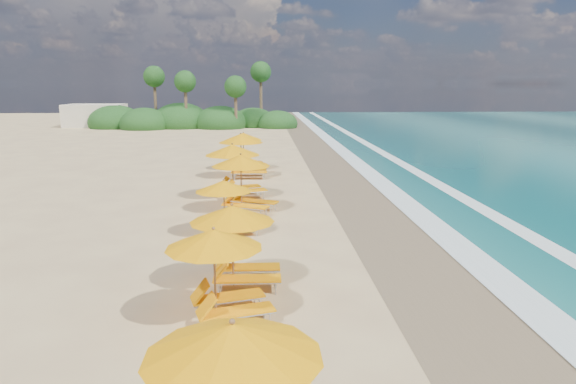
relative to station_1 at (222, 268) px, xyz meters
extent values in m
plane|color=#D5B97D|center=(1.93, 8.55, -1.25)|extent=(160.00, 160.00, 0.00)
cube|color=#7C664A|center=(5.93, 8.55, -1.24)|extent=(4.00, 160.00, 0.01)
cube|color=white|center=(7.43, 8.55, -1.22)|extent=(1.20, 160.00, 0.01)
cube|color=white|center=(10.43, 8.55, -1.22)|extent=(0.80, 160.00, 0.01)
cone|color=#FF9F05|center=(0.52, -5.07, 0.86)|extent=(2.90, 2.90, 0.46)
sphere|color=olive|center=(0.52, -5.07, 1.12)|extent=(0.08, 0.08, 0.08)
cylinder|color=olive|center=(-0.17, -0.05, -0.18)|extent=(0.05, 0.05, 2.13)
cone|color=#FF9F05|center=(-0.17, -0.05, 0.70)|extent=(2.69, 2.69, 0.43)
sphere|color=olive|center=(-0.17, -0.05, 0.94)|extent=(0.08, 0.08, 0.08)
cylinder|color=olive|center=(0.13, 2.04, -0.16)|extent=(0.05, 0.05, 2.17)
cone|color=#FF9F05|center=(0.13, 2.04, 0.75)|extent=(2.24, 2.24, 0.44)
sphere|color=olive|center=(0.13, 2.04, 0.99)|extent=(0.08, 0.08, 0.08)
cylinder|color=olive|center=(-0.43, 6.86, -0.26)|extent=(0.05, 0.05, 1.96)
cone|color=#FF9F05|center=(-0.43, 6.86, 0.55)|extent=(2.58, 2.58, 0.39)
sphere|color=olive|center=(-0.43, 6.86, 0.77)|extent=(0.07, 0.07, 0.07)
cylinder|color=olive|center=(0.05, 10.34, -0.05)|extent=(0.06, 0.06, 2.39)
cone|color=#FF9F05|center=(0.05, 10.34, 0.95)|extent=(3.26, 3.26, 0.48)
sphere|color=olive|center=(0.05, 10.34, 1.21)|extent=(0.09, 0.09, 0.09)
cylinder|color=olive|center=(-0.44, 13.08, 0.01)|extent=(0.06, 0.06, 2.51)
cone|color=#FF9F05|center=(-0.44, 13.08, 1.05)|extent=(3.23, 3.23, 0.50)
sphere|color=olive|center=(-0.44, 13.08, 1.33)|extent=(0.09, 0.09, 0.09)
cylinder|color=olive|center=(-0.25, 18.49, 0.00)|extent=(0.06, 0.06, 2.50)
cone|color=#FF9F05|center=(-0.25, 18.49, 1.04)|extent=(2.57, 2.57, 0.50)
sphere|color=olive|center=(-0.25, 18.49, 1.32)|extent=(0.09, 0.09, 0.09)
cylinder|color=olive|center=(-0.21, 21.47, -0.10)|extent=(0.06, 0.06, 2.29)
cone|color=#FF9F05|center=(-0.21, 21.47, 0.85)|extent=(2.91, 2.91, 0.46)
sphere|color=olive|center=(-0.21, 21.47, 1.10)|extent=(0.08, 0.08, 0.08)
ellipsoid|color=#163D14|center=(-4.07, 53.55, -0.62)|extent=(6.40, 6.40, 4.16)
ellipsoid|color=#163D14|center=(-9.07, 54.55, -0.54)|extent=(7.20, 7.20, 4.68)
ellipsoid|color=#163D14|center=(-13.07, 52.55, -0.66)|extent=(6.00, 6.00, 3.90)
ellipsoid|color=#163D14|center=(-0.07, 55.55, -0.70)|extent=(5.60, 5.60, 3.64)
ellipsoid|color=#163D14|center=(-17.07, 54.55, -0.60)|extent=(6.60, 6.60, 4.29)
ellipsoid|color=#163D14|center=(2.93, 53.55, -0.76)|extent=(5.00, 5.00, 3.25)
cylinder|color=brown|center=(-2.07, 51.55, 1.25)|extent=(0.36, 0.36, 5.00)
sphere|color=#163D14|center=(-2.07, 51.55, 3.75)|extent=(2.60, 2.60, 2.60)
cylinder|color=brown|center=(-8.07, 52.55, 1.55)|extent=(0.36, 0.36, 5.60)
sphere|color=#163D14|center=(-8.07, 52.55, 4.35)|extent=(2.60, 2.60, 2.60)
cylinder|color=brown|center=(-12.07, 54.55, 1.85)|extent=(0.36, 0.36, 6.20)
sphere|color=#163D14|center=(-12.07, 54.55, 4.95)|extent=(2.60, 2.60, 2.60)
cylinder|color=brown|center=(0.93, 55.55, 2.15)|extent=(0.36, 0.36, 6.80)
sphere|color=#163D14|center=(0.93, 55.55, 5.55)|extent=(2.60, 2.60, 2.60)
cube|color=beige|center=(-20.07, 56.55, 0.15)|extent=(7.00, 5.00, 2.80)
camera|label=1|loc=(0.91, -11.21, 4.07)|focal=32.50mm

